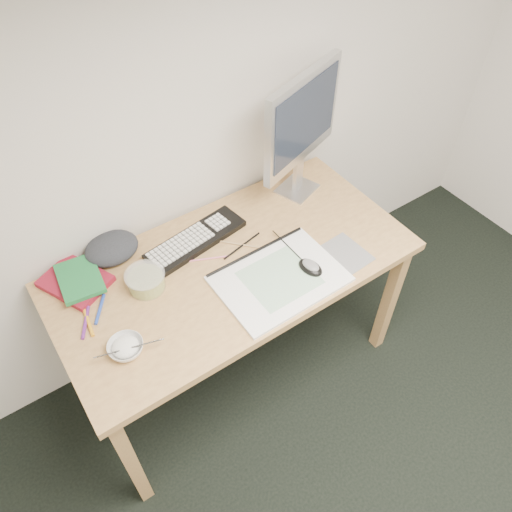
% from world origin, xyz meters
% --- Properties ---
extents(desk, '(1.40, 0.70, 0.75)m').
position_xyz_m(desk, '(-0.09, 1.43, 0.67)').
color(desk, tan).
rests_on(desk, ground).
extents(mousepad, '(0.22, 0.20, 0.00)m').
position_xyz_m(mousepad, '(0.27, 1.22, 0.75)').
color(mousepad, slate).
rests_on(mousepad, desk).
extents(sketchpad, '(0.47, 0.34, 0.01)m').
position_xyz_m(sketchpad, '(0.01, 1.26, 0.76)').
color(sketchpad, white).
rests_on(sketchpad, desk).
extents(keyboard, '(0.44, 0.20, 0.03)m').
position_xyz_m(keyboard, '(-0.15, 1.61, 0.76)').
color(keyboard, black).
rests_on(keyboard, desk).
extents(monitor, '(0.46, 0.19, 0.55)m').
position_xyz_m(monitor, '(0.38, 1.64, 1.09)').
color(monitor, silver).
rests_on(monitor, desk).
extents(mouse, '(0.08, 0.12, 0.04)m').
position_xyz_m(mouse, '(0.13, 1.23, 0.78)').
color(mouse, black).
rests_on(mouse, sketchpad).
extents(rice_bowl, '(0.14, 0.14, 0.04)m').
position_xyz_m(rice_bowl, '(-0.60, 1.30, 0.77)').
color(rice_bowl, white).
rests_on(rice_bowl, desk).
extents(chopsticks, '(0.22, 0.08, 0.02)m').
position_xyz_m(chopsticks, '(-0.59, 1.28, 0.79)').
color(chopsticks, '#B2B2B4').
rests_on(chopsticks, rice_bowl).
extents(fruit_tub, '(0.18, 0.18, 0.07)m').
position_xyz_m(fruit_tub, '(-0.42, 1.51, 0.79)').
color(fruit_tub, '#D6DC4D').
rests_on(fruit_tub, desk).
extents(book_red, '(0.26, 0.29, 0.02)m').
position_xyz_m(book_red, '(-0.63, 1.68, 0.76)').
color(book_red, maroon).
rests_on(book_red, desk).
extents(book_green, '(0.17, 0.22, 0.02)m').
position_xyz_m(book_green, '(-0.62, 1.66, 0.78)').
color(book_green, '#1B6F36').
rests_on(book_green, book_red).
extents(cloth_lump, '(0.21, 0.19, 0.07)m').
position_xyz_m(cloth_lump, '(-0.46, 1.73, 0.79)').
color(cloth_lump, '#23262A').
rests_on(cloth_lump, desk).
extents(pencil_pink, '(0.15, 0.07, 0.01)m').
position_xyz_m(pencil_pink, '(-0.16, 1.50, 0.75)').
color(pencil_pink, pink).
rests_on(pencil_pink, desk).
extents(pencil_tan, '(0.14, 0.15, 0.01)m').
position_xyz_m(pencil_tan, '(-0.02, 1.50, 0.75)').
color(pencil_tan, tan).
rests_on(pencil_tan, desk).
extents(pencil_black, '(0.20, 0.05, 0.01)m').
position_xyz_m(pencil_black, '(-0.02, 1.49, 0.75)').
color(pencil_black, black).
rests_on(pencil_black, desk).
extents(marker_blue, '(0.09, 0.11, 0.01)m').
position_xyz_m(marker_blue, '(-0.61, 1.51, 0.76)').
color(marker_blue, '#2142B6').
rests_on(marker_blue, desk).
extents(marker_orange, '(0.03, 0.14, 0.01)m').
position_xyz_m(marker_orange, '(-0.66, 1.48, 0.76)').
color(marker_orange, orange).
rests_on(marker_orange, desk).
extents(marker_purple, '(0.08, 0.13, 0.01)m').
position_xyz_m(marker_purple, '(-0.67, 1.48, 0.76)').
color(marker_purple, '#60227C').
rests_on(marker_purple, desk).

